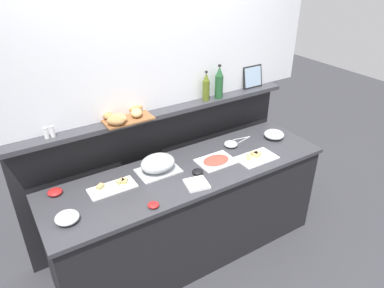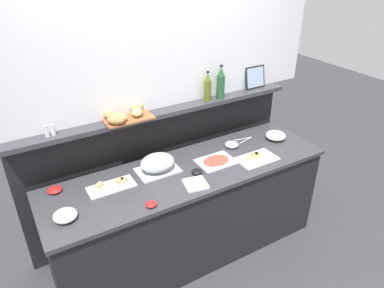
{
  "view_description": "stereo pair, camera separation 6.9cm",
  "coord_description": "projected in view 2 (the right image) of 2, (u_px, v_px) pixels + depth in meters",
  "views": [
    {
      "loc": [
        -1.29,
        -2.1,
        2.52
      ],
      "look_at": [
        0.08,
        0.1,
        1.07
      ],
      "focal_mm": 33.51,
      "sensor_mm": 36.0,
      "label": 1
    },
    {
      "loc": [
        -1.23,
        -2.14,
        2.52
      ],
      "look_at": [
        0.08,
        0.1,
        1.07
      ],
      "focal_mm": 33.51,
      "sensor_mm": 36.0,
      "label": 2
    }
  ],
  "objects": [
    {
      "name": "back_ledge_unit",
      "position": [
        162.0,
        165.0,
        3.45
      ],
      "size": [
        2.61,
        0.22,
        1.26
      ],
      "color": "black",
      "rests_on": "ground_plane"
    },
    {
      "name": "framed_picture",
      "position": [
        255.0,
        77.0,
        3.54
      ],
      "size": [
        0.23,
        0.06,
        0.22
      ],
      "color": "black",
      "rests_on": "back_ledge_unit"
    },
    {
      "name": "olive_oil_bottle",
      "position": [
        208.0,
        87.0,
        3.25
      ],
      "size": [
        0.06,
        0.06,
        0.28
      ],
      "color": "#56661E",
      "rests_on": "back_ledge_unit"
    },
    {
      "name": "bread_basket",
      "position": [
        125.0,
        115.0,
        2.92
      ],
      "size": [
        0.41,
        0.3,
        0.08
      ],
      "color": "brown",
      "rests_on": "back_ledge_unit"
    },
    {
      "name": "condiment_bowl_red",
      "position": [
        55.0,
        190.0,
        2.67
      ],
      "size": [
        0.11,
        0.11,
        0.04
      ],
      "primitive_type": "ellipsoid",
      "color": "red",
      "rests_on": "buffet_counter"
    },
    {
      "name": "serving_tongs",
      "position": [
        244.0,
        140.0,
        3.39
      ],
      "size": [
        0.19,
        0.08,
        0.01
      ],
      "color": "#B7BABF",
      "rests_on": "buffet_counter"
    },
    {
      "name": "serving_cloche",
      "position": [
        157.0,
        163.0,
        2.89
      ],
      "size": [
        0.34,
        0.24,
        0.17
      ],
      "color": "#B7BABF",
      "rests_on": "buffet_counter"
    },
    {
      "name": "sandwich_platter_front",
      "position": [
        256.0,
        158.0,
        3.09
      ],
      "size": [
        0.35,
        0.22,
        0.04
      ],
      "color": "silver",
      "rests_on": "buffet_counter"
    },
    {
      "name": "condiment_bowl_dark",
      "position": [
        197.0,
        172.0,
        2.89
      ],
      "size": [
        0.09,
        0.09,
        0.03
      ],
      "primitive_type": "ellipsoid",
      "color": "black",
      "rests_on": "buffet_counter"
    },
    {
      "name": "glass_bowl_large",
      "position": [
        232.0,
        145.0,
        3.26
      ],
      "size": [
        0.12,
        0.12,
        0.05
      ],
      "color": "silver",
      "rests_on": "buffet_counter"
    },
    {
      "name": "salt_shaker",
      "position": [
        47.0,
        131.0,
        2.66
      ],
      "size": [
        0.03,
        0.03,
        0.09
      ],
      "color": "white",
      "rests_on": "back_ledge_unit"
    },
    {
      "name": "upper_wall_panel",
      "position": [
        154.0,
        29.0,
        2.86
      ],
      "size": [
        3.21,
        0.08,
        1.34
      ],
      "primitive_type": "cube",
      "color": "white",
      "rests_on": "back_ledge_unit"
    },
    {
      "name": "pepper_shaker",
      "position": [
        53.0,
        130.0,
        2.68
      ],
      "size": [
        0.03,
        0.03,
        0.09
      ],
      "color": "white",
      "rests_on": "back_ledge_unit"
    },
    {
      "name": "condiment_bowl_teal",
      "position": [
        151.0,
        204.0,
        2.53
      ],
      "size": [
        0.08,
        0.08,
        0.03
      ],
      "primitive_type": "ellipsoid",
      "color": "red",
      "rests_on": "buffet_counter"
    },
    {
      "name": "glass_bowl_small",
      "position": [
        65.0,
        216.0,
        2.4
      ],
      "size": [
        0.16,
        0.16,
        0.06
      ],
      "color": "silver",
      "rests_on": "buffet_counter"
    },
    {
      "name": "wine_bottle_green",
      "position": [
        221.0,
        83.0,
        3.28
      ],
      "size": [
        0.08,
        0.08,
        0.32
      ],
      "color": "#23562D",
      "rests_on": "back_ledge_unit"
    },
    {
      "name": "glass_bowl_medium",
      "position": [
        276.0,
        136.0,
        3.39
      ],
      "size": [
        0.19,
        0.19,
        0.08
      ],
      "color": "silver",
      "rests_on": "buffet_counter"
    },
    {
      "name": "ground_plane",
      "position": [
        162.0,
        214.0,
        3.83
      ],
      "size": [
        12.0,
        12.0,
        0.0
      ],
      "primitive_type": "plane",
      "color": "#38383D"
    },
    {
      "name": "napkin_stack",
      "position": [
        195.0,
        184.0,
        2.75
      ],
      "size": [
        0.2,
        0.2,
        0.02
      ],
      "primitive_type": "cube",
      "rotation": [
        0.0,
        0.0,
        -0.2
      ],
      "color": "white",
      "rests_on": "buffet_counter"
    },
    {
      "name": "sandwich_platter_rear",
      "position": [
        112.0,
        186.0,
        2.73
      ],
      "size": [
        0.36,
        0.17,
        0.04
      ],
      "color": "white",
      "rests_on": "buffet_counter"
    },
    {
      "name": "cold_cuts_platter",
      "position": [
        216.0,
        161.0,
        3.04
      ],
      "size": [
        0.32,
        0.24,
        0.02
      ],
      "color": "silver",
      "rests_on": "buffet_counter"
    },
    {
      "name": "buffet_counter",
      "position": [
        189.0,
        212.0,
        3.16
      ],
      "size": [
        2.41,
        0.7,
        0.9
      ],
      "color": "black",
      "rests_on": "ground_plane"
    }
  ]
}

